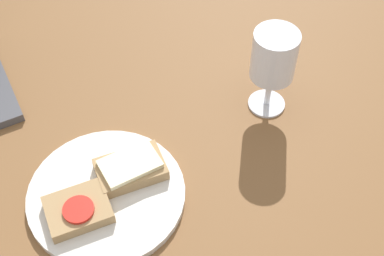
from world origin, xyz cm
name	(u,v)px	position (x,y,z in cm)	size (l,w,h in cm)	color
wooden_table	(151,153)	(0.00, 0.00, 1.50)	(140.00, 140.00, 3.00)	brown
plate	(106,195)	(-9.72, -5.35, 3.61)	(23.78, 23.78, 1.21)	silver
sandwich_with_cheese	(131,168)	(-4.96, -3.85, 5.53)	(10.82, 7.57, 2.81)	#A88456
sandwich_with_tomato	(78,210)	(-14.49, -6.91, 5.28)	(9.55, 7.80, 2.47)	#A88456
wine_glass	(274,58)	(21.75, -0.61, 13.97)	(7.25, 7.25, 15.76)	white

